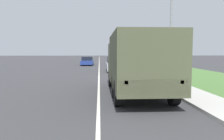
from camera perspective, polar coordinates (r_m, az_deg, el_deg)
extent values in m
plane|color=#38383A|center=(41.41, -3.37, 1.79)|extent=(180.00, 180.00, 0.00)
cube|color=silver|center=(41.41, -3.37, 1.80)|extent=(0.12, 120.00, 0.00)
cube|color=beige|center=(41.64, 2.84, 1.89)|extent=(1.80, 120.00, 0.12)
cube|color=#4C7538|center=(42.34, 8.77, 1.82)|extent=(7.00, 120.00, 0.02)
cube|color=#606647|center=(13.42, 4.49, 2.47)|extent=(2.50, 2.03, 2.06)
cube|color=#4C5138|center=(9.84, 7.36, 2.50)|extent=(2.50, 5.22, 2.36)
cube|color=#606647|center=(7.43, 10.95, -4.68)|extent=(2.38, 0.10, 0.60)
cube|color=red|center=(7.21, 3.76, -3.28)|extent=(0.12, 0.06, 0.12)
cube|color=red|center=(7.67, 17.83, -3.02)|extent=(0.12, 0.06, 0.12)
cylinder|color=black|center=(13.30, -0.19, -2.10)|extent=(0.30, 1.04, 1.04)
cylinder|color=black|center=(13.60, 9.12, -2.01)|extent=(0.30, 1.04, 1.04)
cylinder|color=black|center=(8.54, 1.59, -5.94)|extent=(0.30, 1.04, 1.04)
cylinder|color=black|center=(8.99, 15.77, -5.57)|extent=(0.30, 1.04, 1.04)
cylinder|color=black|center=(10.07, 0.83, -4.30)|extent=(0.30, 1.04, 1.04)
cylinder|color=black|center=(10.46, 12.97, -4.08)|extent=(0.30, 1.04, 1.04)
cube|color=#B7BABF|center=(23.76, 0.73, 0.92)|extent=(1.81, 4.44, 0.71)
cube|color=black|center=(23.81, 0.72, 2.66)|extent=(1.59, 2.00, 0.72)
cylinder|color=black|center=(25.14, -1.33, 0.65)|extent=(0.20, 0.64, 0.64)
cylinder|color=black|center=(25.25, 2.33, 0.66)|extent=(0.20, 0.64, 0.64)
cylinder|color=black|center=(22.31, -1.08, 0.13)|extent=(0.20, 0.64, 0.64)
cylinder|color=black|center=(22.43, 3.04, 0.15)|extent=(0.20, 0.64, 0.64)
cube|color=navy|center=(35.16, -6.47, 2.02)|extent=(1.92, 4.54, 0.58)
cube|color=black|center=(35.23, -6.47, 3.00)|extent=(1.69, 2.04, 0.62)
cylinder|color=black|center=(36.68, -7.69, 1.88)|extent=(0.20, 0.64, 0.64)
cylinder|color=black|center=(36.58, -5.00, 1.90)|extent=(0.20, 0.64, 0.64)
cylinder|color=black|center=(33.78, -8.06, 1.64)|extent=(0.20, 0.64, 0.64)
cylinder|color=black|center=(33.68, -5.14, 1.66)|extent=(0.20, 0.64, 0.64)
cylinder|color=gray|center=(15.04, 15.15, 9.62)|extent=(0.14, 0.14, 6.62)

